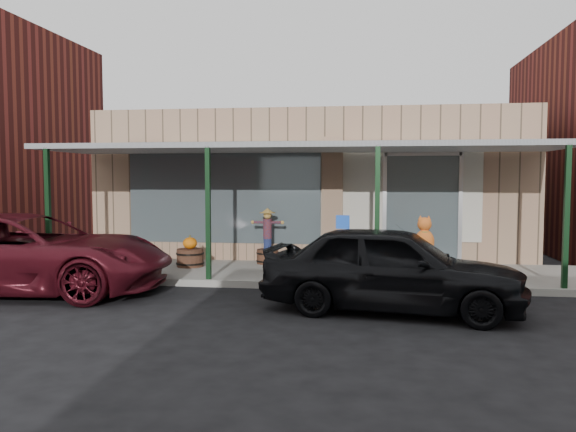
# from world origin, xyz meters

# --- Properties ---
(ground) EXTENTS (120.00, 120.00, 0.00)m
(ground) POSITION_xyz_m (0.00, 0.00, 0.00)
(ground) COLOR black
(ground) RESTS_ON ground
(sidewalk) EXTENTS (40.00, 3.20, 0.15)m
(sidewalk) POSITION_xyz_m (0.00, 3.60, 0.07)
(sidewalk) COLOR gray
(sidewalk) RESTS_ON ground
(storefront) EXTENTS (12.00, 6.25, 4.20)m
(storefront) POSITION_xyz_m (-0.00, 8.16, 2.09)
(storefront) COLOR #96765C
(storefront) RESTS_ON ground
(awning) EXTENTS (12.00, 3.00, 3.04)m
(awning) POSITION_xyz_m (0.00, 3.56, 3.01)
(awning) COLOR slate
(awning) RESTS_ON ground
(block_buildings_near) EXTENTS (61.00, 8.00, 8.00)m
(block_buildings_near) POSITION_xyz_m (2.01, 9.20, 3.77)
(block_buildings_near) COLOR maroon
(block_buildings_near) RESTS_ON ground
(barrel_scarecrow) EXTENTS (0.86, 0.67, 1.42)m
(barrel_scarecrow) POSITION_xyz_m (-0.91, 4.48, 0.63)
(barrel_scarecrow) COLOR #532F21
(barrel_scarecrow) RESTS_ON sidewalk
(barrel_pumpkin) EXTENTS (0.80, 0.80, 0.78)m
(barrel_pumpkin) POSITION_xyz_m (-2.73, 3.75, 0.43)
(barrel_pumpkin) COLOR #532F21
(barrel_pumpkin) RESTS_ON sidewalk
(handicap_sign) EXTENTS (0.29, 0.06, 1.40)m
(handicap_sign) POSITION_xyz_m (1.08, 2.40, 1.05)
(handicap_sign) COLOR gray
(handicap_sign) RESTS_ON sidewalk
(parked_sedan) EXTENTS (4.75, 2.49, 1.64)m
(parked_sedan) POSITION_xyz_m (2.03, 0.35, 0.77)
(parked_sedan) COLOR black
(parked_sedan) RESTS_ON ground
(car_maroon) EXTENTS (6.06, 3.25, 1.62)m
(car_maroon) POSITION_xyz_m (-5.28, 0.95, 0.81)
(car_maroon) COLOR #4B0F18
(car_maroon) RESTS_ON ground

